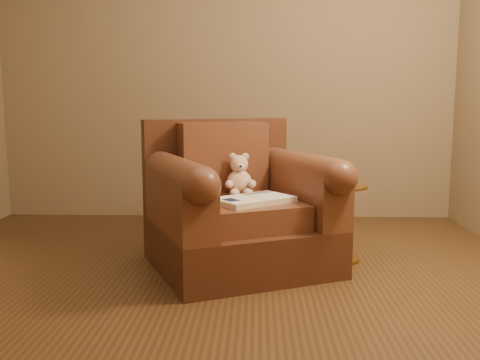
{
  "coord_description": "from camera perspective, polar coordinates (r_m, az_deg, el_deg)",
  "views": [
    {
      "loc": [
        0.28,
        -2.77,
        1.02
      ],
      "look_at": [
        0.18,
        0.43,
        0.56
      ],
      "focal_mm": 40.0,
      "sensor_mm": 36.0,
      "label": 1
    }
  ],
  "objects": [
    {
      "name": "guidebook",
      "position": [
        3.15,
        1.45,
        -2.13
      ],
      "size": [
        0.52,
        0.49,
        0.04
      ],
      "rotation": [
        0.0,
        0.0,
        0.67
      ],
      "color": "beige",
      "rests_on": "armchair"
    },
    {
      "name": "floor",
      "position": [
        2.96,
        -3.76,
        -11.94
      ],
      "size": [
        4.0,
        4.0,
        0.0
      ],
      "primitive_type": "plane",
      "color": "#4D321A",
      "rests_on": "ground"
    },
    {
      "name": "side_table",
      "position": [
        3.53,
        10.47,
        -4.22
      ],
      "size": [
        0.36,
        0.36,
        0.5
      ],
      "color": "#BD8134",
      "rests_on": "floor"
    },
    {
      "name": "armchair",
      "position": [
        3.36,
        -0.26,
        -3.24
      ],
      "size": [
        1.32,
        1.29,
        0.91
      ],
      "rotation": [
        0.0,
        0.0,
        0.42
      ],
      "color": "#482618",
      "rests_on": "floor"
    },
    {
      "name": "teddy_bear",
      "position": [
        3.42,
        -0.04,
        0.13
      ],
      "size": [
        0.2,
        0.23,
        0.27
      ],
      "rotation": [
        0.0,
        0.0,
        0.17
      ],
      "color": "beige",
      "rests_on": "armchair"
    }
  ]
}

